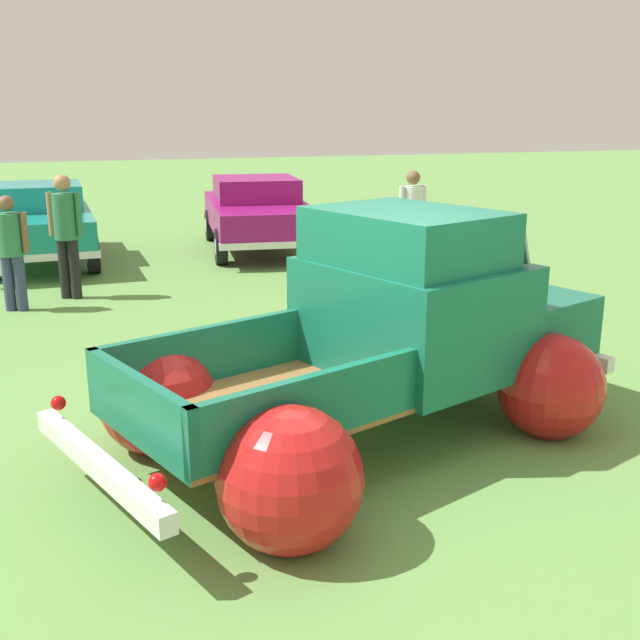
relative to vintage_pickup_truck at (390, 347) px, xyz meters
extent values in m
plane|color=#609347|center=(-0.37, -0.13, -0.76)|extent=(80.00, 80.00, 0.00)
cylinder|color=black|center=(0.72, 1.17, -0.38)|extent=(0.79, 0.46, 0.76)
cylinder|color=silver|center=(0.72, 1.17, -0.38)|extent=(0.40, 0.33, 0.34)
cylinder|color=black|center=(1.29, -0.48, -0.38)|extent=(0.79, 0.46, 0.76)
cylinder|color=silver|center=(1.29, -0.48, -0.38)|extent=(0.40, 0.33, 0.34)
cylinder|color=black|center=(-1.93, 0.25, -0.38)|extent=(0.79, 0.46, 0.76)
cylinder|color=silver|center=(-1.93, 0.25, -0.38)|extent=(0.40, 0.33, 0.34)
cylinder|color=black|center=(-1.36, -1.39, -0.38)|extent=(0.79, 0.46, 0.76)
cylinder|color=silver|center=(-1.36, -1.39, -0.38)|extent=(0.40, 0.33, 0.34)
sphere|color=red|center=(-1.94, 0.30, -0.32)|extent=(1.22, 1.22, 0.96)
sphere|color=red|center=(-1.34, -1.44, -0.32)|extent=(1.22, 1.22, 0.96)
cube|color=olive|center=(-1.26, -0.44, -0.22)|extent=(2.44, 2.13, 0.04)
cube|color=#14664C|center=(-1.50, 0.25, 0.01)|extent=(1.96, 0.75, 0.50)
cube|color=#14664C|center=(-1.03, -1.13, 0.01)|extent=(1.96, 0.75, 0.50)
cube|color=#14664C|center=(-0.33, -0.12, 0.01)|extent=(0.58, 1.48, 0.50)
cube|color=#14664C|center=(-2.20, -0.76, 0.01)|extent=(0.58, 1.48, 0.50)
cube|color=#14664C|center=(0.25, 0.09, 0.24)|extent=(1.93, 2.08, 0.95)
cube|color=#14664C|center=(0.15, 0.05, 0.94)|extent=(1.59, 1.83, 0.45)
cube|color=#8CADB7|center=(0.76, 0.26, 0.92)|extent=(0.62, 1.43, 0.38)
cube|color=#14664C|center=(1.24, 0.43, 0.04)|extent=(1.71, 1.94, 0.55)
sphere|color=red|center=(0.71, 1.20, -0.34)|extent=(1.17, 1.17, 0.92)
sphere|color=red|center=(1.30, -0.50, -0.34)|extent=(1.17, 1.17, 0.92)
cube|color=silver|center=(-2.48, -0.86, -0.30)|extent=(0.76, 1.91, 0.14)
cube|color=silver|center=(1.75, 0.60, -0.30)|extent=(0.76, 1.91, 0.14)
sphere|color=red|center=(-2.70, -0.10, -0.12)|extent=(0.14, 0.14, 0.11)
sphere|color=red|center=(-2.19, -1.59, -0.12)|extent=(0.14, 0.14, 0.11)
cylinder|color=black|center=(-2.02, 7.83, -0.43)|extent=(0.21, 0.66, 0.66)
cylinder|color=silver|center=(-2.02, 7.83, -0.43)|extent=(0.21, 0.30, 0.30)
cylinder|color=black|center=(-2.04, 10.46, -0.43)|extent=(0.21, 0.66, 0.66)
cylinder|color=silver|center=(-2.04, 10.46, -0.43)|extent=(0.21, 0.30, 0.30)
cube|color=teal|center=(-2.87, 9.14, -0.05)|extent=(1.83, 4.12, 0.55)
cube|color=teal|center=(-2.87, 9.30, 0.45)|extent=(1.57, 1.74, 0.45)
cube|color=silver|center=(-2.89, 11.15, -0.31)|extent=(1.86, 0.12, 0.12)
cube|color=silver|center=(-2.86, 7.13, -0.31)|extent=(1.86, 0.12, 0.12)
cylinder|color=black|center=(1.91, 7.63, -0.43)|extent=(0.29, 0.68, 0.66)
cylinder|color=silver|center=(1.91, 7.63, -0.43)|extent=(0.25, 0.32, 0.30)
cylinder|color=black|center=(0.22, 7.86, -0.43)|extent=(0.29, 0.68, 0.66)
cylinder|color=silver|center=(0.22, 7.86, -0.43)|extent=(0.25, 0.32, 0.30)
cylinder|color=black|center=(2.28, 10.39, -0.43)|extent=(0.29, 0.68, 0.66)
cylinder|color=silver|center=(2.28, 10.39, -0.43)|extent=(0.25, 0.32, 0.30)
cylinder|color=black|center=(0.59, 10.61, -0.43)|extent=(0.29, 0.68, 0.66)
cylinder|color=silver|center=(0.59, 10.61, -0.43)|extent=(0.25, 0.32, 0.30)
cube|color=#8C1466|center=(1.25, 9.12, -0.05)|extent=(2.38, 4.54, 0.55)
cube|color=#8C1466|center=(1.27, 9.29, 0.45)|extent=(1.81, 2.02, 0.45)
cube|color=silver|center=(1.53, 11.23, -0.31)|extent=(1.88, 0.35, 0.12)
cube|color=silver|center=(0.97, 7.01, -0.31)|extent=(1.88, 0.35, 0.12)
cylinder|color=navy|center=(-3.28, 5.57, -0.37)|extent=(0.20, 0.20, 0.78)
cylinder|color=navy|center=(-3.13, 5.50, -0.37)|extent=(0.20, 0.20, 0.78)
cylinder|color=#2D724C|center=(-3.20, 5.54, 0.32)|extent=(0.45, 0.45, 0.59)
cylinder|color=brown|center=(-3.00, 5.45, 0.35)|extent=(0.12, 0.12, 0.56)
sphere|color=brown|center=(-3.20, 5.54, 0.74)|extent=(0.28, 0.28, 0.21)
cylinder|color=navy|center=(3.00, 5.88, -0.33)|extent=(0.17, 0.17, 0.86)
cylinder|color=navy|center=(3.17, 5.91, -0.33)|extent=(0.17, 0.17, 0.86)
cylinder|color=silver|center=(3.09, 5.90, 0.42)|extent=(0.39, 0.39, 0.64)
cylinder|color=silver|center=(2.87, 5.86, 0.45)|extent=(0.10, 0.10, 0.61)
cylinder|color=silver|center=(3.30, 5.93, 0.45)|extent=(0.10, 0.10, 0.61)
sphere|color=brown|center=(3.09, 5.90, 0.89)|extent=(0.27, 0.27, 0.23)
cylinder|color=black|center=(-2.53, 6.08, -0.31)|extent=(0.20, 0.20, 0.89)
cylinder|color=black|center=(-2.38, 6.00, -0.31)|extent=(0.20, 0.20, 0.89)
cylinder|color=#2D724C|center=(-2.45, 6.04, 0.47)|extent=(0.46, 0.46, 0.67)
cylinder|color=#A87A56|center=(-2.65, 6.15, 0.50)|extent=(0.12, 0.12, 0.63)
cylinder|color=#2D724C|center=(-2.26, 5.94, 0.50)|extent=(0.12, 0.12, 0.63)
sphere|color=#A87A56|center=(-2.45, 6.04, 0.95)|extent=(0.33, 0.33, 0.24)
cube|color=black|center=(1.10, 2.25, -0.74)|extent=(0.36, 0.36, 0.03)
cone|color=orange|center=(1.10, 2.25, -0.43)|extent=(0.28, 0.28, 0.60)
cylinder|color=white|center=(1.10, 2.25, -0.34)|extent=(0.17, 0.17, 0.08)
camera|label=1|loc=(-2.63, -5.66, 1.95)|focal=42.76mm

